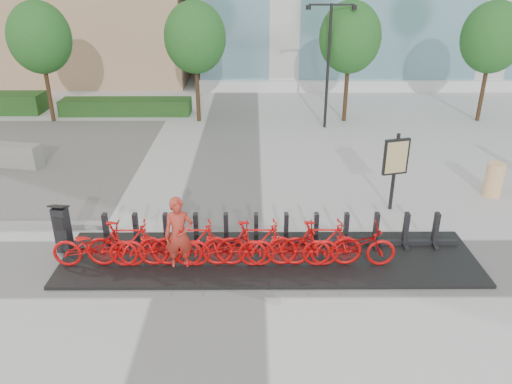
{
  "coord_description": "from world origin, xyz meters",
  "views": [
    {
      "loc": [
        0.94,
        -9.7,
        6.22
      ],
      "look_at": [
        1.0,
        1.5,
        1.2
      ],
      "focal_mm": 35.0,
      "sensor_mm": 36.0,
      "label": 1
    }
  ],
  "objects_px": {
    "map_sign": "(396,160)",
    "jersey_barrier": "(11,155)",
    "construction_barrel": "(494,179)",
    "bike_0": "(95,246)",
    "kiosk": "(62,229)",
    "worker_red": "(179,235)"
  },
  "relations": [
    {
      "from": "map_sign",
      "to": "jersey_barrier",
      "type": "bearing_deg",
      "value": 148.92
    },
    {
      "from": "construction_barrel",
      "to": "bike_0",
      "type": "bearing_deg",
      "value": -159.61
    },
    {
      "from": "map_sign",
      "to": "construction_barrel",
      "type": "bearing_deg",
      "value": 0.17
    },
    {
      "from": "kiosk",
      "to": "bike_0",
      "type": "bearing_deg",
      "value": -26.65
    },
    {
      "from": "bike_0",
      "to": "construction_barrel",
      "type": "distance_m",
      "value": 11.41
    },
    {
      "from": "construction_barrel",
      "to": "jersey_barrier",
      "type": "distance_m",
      "value": 15.64
    },
    {
      "from": "kiosk",
      "to": "jersey_barrier",
      "type": "bearing_deg",
      "value": 131.38
    },
    {
      "from": "kiosk",
      "to": "jersey_barrier",
      "type": "xyz_separation_m",
      "value": [
        -3.81,
        5.82,
        -0.28
      ]
    },
    {
      "from": "bike_0",
      "to": "construction_barrel",
      "type": "bearing_deg",
      "value": -69.61
    },
    {
      "from": "kiosk",
      "to": "map_sign",
      "type": "xyz_separation_m",
      "value": [
        8.35,
        2.41,
        0.79
      ]
    },
    {
      "from": "bike_0",
      "to": "map_sign",
      "type": "bearing_deg",
      "value": -67.58
    },
    {
      "from": "construction_barrel",
      "to": "map_sign",
      "type": "distance_m",
      "value": 3.54
    },
    {
      "from": "worker_red",
      "to": "construction_barrel",
      "type": "distance_m",
      "value": 9.68
    },
    {
      "from": "worker_red",
      "to": "construction_barrel",
      "type": "bearing_deg",
      "value": 17.35
    },
    {
      "from": "construction_barrel",
      "to": "map_sign",
      "type": "bearing_deg",
      "value": -164.4
    },
    {
      "from": "bike_0",
      "to": "construction_barrel",
      "type": "height_order",
      "value": "bike_0"
    },
    {
      "from": "bike_0",
      "to": "jersey_barrier",
      "type": "relative_size",
      "value": 0.93
    },
    {
      "from": "construction_barrel",
      "to": "map_sign",
      "type": "height_order",
      "value": "map_sign"
    },
    {
      "from": "kiosk",
      "to": "worker_red",
      "type": "height_order",
      "value": "worker_red"
    },
    {
      "from": "construction_barrel",
      "to": "jersey_barrier",
      "type": "height_order",
      "value": "construction_barrel"
    },
    {
      "from": "worker_red",
      "to": "map_sign",
      "type": "bearing_deg",
      "value": 22.21
    },
    {
      "from": "bike_0",
      "to": "worker_red",
      "type": "height_order",
      "value": "worker_red"
    }
  ]
}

